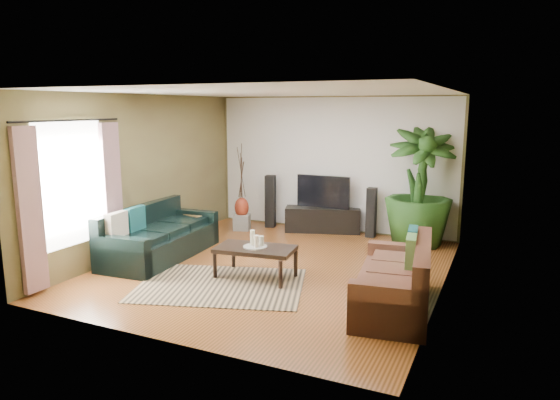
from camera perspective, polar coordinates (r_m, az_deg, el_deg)
The scene contains 28 objects.
floor at distance 7.90m, azimuth -0.61°, elevation -7.75°, with size 5.50×5.50×0.00m, color #954F26.
ceiling at distance 7.50m, azimuth -0.65°, elevation 12.23°, with size 5.50×5.50×0.00m, color white.
wall_back at distance 10.12m, azimuth 6.06°, elevation 4.09°, with size 5.00×5.00×0.00m, color olive.
wall_front at distance 5.27m, azimuth -13.53°, elevation -2.16°, with size 5.00×5.00×0.00m, color olive.
wall_left at distance 8.93m, azimuth -15.31°, elevation 2.91°, with size 5.50×5.50×0.00m, color olive.
wall_right at distance 6.91m, azimuth 18.47°, elevation 0.57°, with size 5.50×5.50×0.00m, color olive.
backwall_panel at distance 10.11m, azimuth 6.04°, elevation 4.08°, with size 4.90×4.90×0.00m, color white.
window_pane at distance 7.77m, azimuth -22.77°, elevation 1.72°, with size 1.80×1.80×0.00m, color white.
curtain_near at distance 7.29m, azimuth -26.68°, elevation -1.11°, with size 0.08×0.35×2.20m, color gray.
curtain_far at distance 8.29m, azimuth -18.62°, elevation 0.76°, with size 0.08×0.35×2.20m, color gray.
curtain_rod at distance 7.66m, azimuth -23.00°, elevation 8.37°, with size 0.03×0.03×1.90m, color black.
sofa_left at distance 8.58m, azimuth -13.47°, elevation -3.60°, with size 2.27×0.97×0.85m, color black.
sofa_right at distance 6.44m, azimuth 12.88°, elevation -8.36°, with size 1.89×0.85×0.85m, color brown.
area_rug at distance 7.21m, azimuth -6.79°, elevation -9.61°, with size 2.31×1.63×0.01m, color tan.
coffee_table at distance 7.41m, azimuth -2.83°, elevation -7.13°, with size 1.14×0.62×0.47m, color black.
candle_tray at distance 7.34m, azimuth -2.85°, elevation -5.34°, with size 0.35×0.35×0.02m, color gray.
candle_tall at distance 7.36m, azimuth -3.16°, elevation -4.31°, with size 0.07×0.07×0.23m, color beige.
candle_mid at distance 7.26m, azimuth -2.72°, elevation -4.73°, with size 0.07×0.07×0.18m, color white.
candle_short at distance 7.34m, azimuth -2.15°, elevation -4.68°, with size 0.07×0.07×0.15m, color beige.
tv_stand at distance 10.10m, azimuth 4.90°, elevation -2.24°, with size 1.49×0.45×0.50m, color black.
television at distance 9.99m, azimuth 4.96°, elevation 0.96°, with size 1.09×0.06×0.65m, color black.
speaker_left at distance 10.41m, azimuth -1.10°, elevation -0.15°, with size 0.20×0.22×1.09m, color black.
speaker_right at distance 9.77m, azimuth 10.39°, elevation -1.42°, with size 0.17×0.19×0.96m, color black.
potted_plant at distance 9.30m, azimuth 15.62°, elevation 1.44°, with size 1.20×1.20×2.14m, color #1E4416.
plant_pot at distance 9.49m, azimuth 15.35°, elevation -4.03°, with size 0.39×0.39×0.31m, color black.
pedestal at distance 10.27m, azimuth -4.38°, elevation -2.52°, with size 0.32×0.32×0.32m, color gray.
vase at distance 10.21m, azimuth -4.40°, elevation -0.85°, with size 0.29×0.29×0.41m, color maroon.
side_table at distance 9.53m, azimuth -9.32°, elevation -3.02°, with size 0.50×0.50×0.53m, color olive.
Camera 1 is at (3.21, -6.78, 2.49)m, focal length 32.00 mm.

